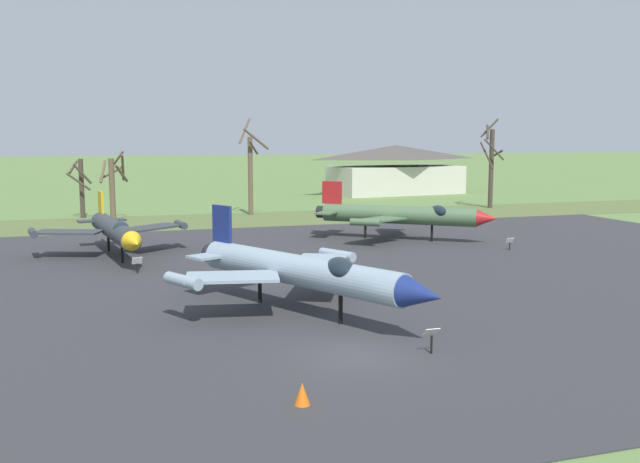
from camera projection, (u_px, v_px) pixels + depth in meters
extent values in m
plane|color=#607F42|center=(358.00, 356.00, 24.75)|extent=(600.00, 600.00, 0.00)
cube|color=#333335|center=(268.00, 281.00, 37.58)|extent=(76.24, 45.31, 0.05)
cube|color=#586937|center=(196.00, 221.00, 64.63)|extent=(136.24, 12.00, 0.06)
cylinder|color=#4C6B47|center=(398.00, 215.00, 52.65)|extent=(10.07, 8.35, 1.36)
cone|color=#B21E1E|center=(487.00, 218.00, 50.36)|extent=(1.88, 1.85, 1.25)
cylinder|color=black|center=(322.00, 212.00, 54.79)|extent=(1.17, 1.21, 0.95)
ellipsoid|color=#19232D|center=(438.00, 211.00, 51.55)|extent=(0.98, 1.85, 0.92)
cube|color=#4C6B47|center=(379.00, 220.00, 50.48)|extent=(4.40, 3.59, 0.13)
cube|color=#4C6B47|center=(397.00, 212.00, 55.37)|extent=(2.90, 4.29, 0.13)
cylinder|color=#4C6B47|center=(365.00, 222.00, 48.82)|extent=(2.02, 1.74, 0.51)
cylinder|color=#4C6B47|center=(398.00, 210.00, 57.34)|extent=(2.02, 1.74, 0.51)
cube|color=#B21E1E|center=(332.00, 192.00, 54.30)|extent=(1.34, 1.11, 1.75)
cube|color=#4C6B47|center=(327.00, 213.00, 53.21)|extent=(2.33, 2.48, 0.13)
cube|color=#4C6B47|center=(339.00, 209.00, 55.72)|extent=(2.33, 2.48, 0.13)
cylinder|color=black|center=(432.00, 234.00, 51.92)|extent=(0.18, 0.18, 1.27)
cylinder|color=black|center=(365.00, 230.00, 53.72)|extent=(0.18, 0.18, 1.27)
cylinder|color=black|center=(510.00, 247.00, 48.00)|extent=(0.08, 0.08, 0.55)
cube|color=white|center=(510.00, 240.00, 47.94)|extent=(0.58, 0.26, 0.36)
cylinder|color=#33383D|center=(114.00, 230.00, 45.04)|extent=(2.90, 11.03, 1.27)
cone|color=yellow|center=(135.00, 243.00, 39.44)|extent=(1.40, 1.80, 1.16)
cylinder|color=black|center=(100.00, 221.00, 50.13)|extent=(0.98, 0.82, 0.89)
ellipsoid|color=#19232D|center=(121.00, 229.00, 42.97)|extent=(1.02, 1.92, 0.96)
cube|color=#33383D|center=(68.00, 232.00, 44.74)|extent=(4.61, 3.34, 0.12)
cube|color=#33383D|center=(153.00, 227.00, 47.13)|extent=(4.56, 4.15, 0.12)
cylinder|color=#33383D|center=(33.00, 233.00, 44.33)|extent=(0.77, 2.07, 0.47)
cylinder|color=#33383D|center=(181.00, 225.00, 48.55)|extent=(0.77, 2.07, 0.47)
cube|color=yellow|center=(101.00, 202.00, 49.28)|extent=(0.36, 1.41, 1.54)
cube|color=#33383D|center=(88.00, 221.00, 48.95)|extent=(1.54, 1.38, 0.12)
cube|color=#33383D|center=(115.00, 220.00, 49.78)|extent=(1.54, 1.38, 0.12)
cylinder|color=black|center=(122.00, 254.00, 43.06)|extent=(0.17, 0.17, 1.18)
cylinder|color=black|center=(109.00, 244.00, 47.34)|extent=(0.17, 0.17, 1.18)
cylinder|color=black|center=(137.00, 269.00, 39.67)|extent=(0.08, 0.08, 0.61)
cube|color=white|center=(137.00, 261.00, 39.60)|extent=(0.62, 0.36, 0.41)
cylinder|color=#8EA3B2|center=(298.00, 270.00, 30.51)|extent=(6.59, 11.15, 1.36)
cone|color=navy|center=(423.00, 295.00, 25.74)|extent=(1.91, 2.12, 1.26)
cylinder|color=black|center=(214.00, 254.00, 34.86)|extent=(1.19, 1.10, 0.96)
ellipsoid|color=#19232D|center=(341.00, 270.00, 28.64)|extent=(1.10, 2.07, 1.04)
cube|color=#8EA3B2|center=(232.00, 277.00, 29.56)|extent=(4.27, 2.94, 0.13)
cube|color=#8EA3B2|center=(320.00, 262.00, 33.24)|extent=(3.70, 4.50, 0.13)
cylinder|color=#8EA3B2|center=(183.00, 281.00, 28.73)|extent=(1.45, 2.18, 0.51)
cylinder|color=#8EA3B2|center=(337.00, 255.00, 35.15)|extent=(1.45, 2.18, 0.51)
cube|color=navy|center=(222.00, 224.00, 34.12)|extent=(0.77, 1.29, 1.81)
cube|color=#8EA3B2|center=(207.00, 256.00, 33.47)|extent=(1.99, 1.85, 0.13)
cube|color=#8EA3B2|center=(242.00, 251.00, 34.95)|extent=(1.99, 1.85, 0.13)
cylinder|color=black|center=(341.00, 310.00, 28.86)|extent=(0.18, 0.18, 1.27)
cylinder|color=black|center=(260.00, 291.00, 32.52)|extent=(0.18, 0.18, 1.27)
cylinder|color=black|center=(431.00, 345.00, 24.91)|extent=(0.08, 0.08, 0.70)
cube|color=white|center=(432.00, 332.00, 24.84)|extent=(0.57, 0.27, 0.28)
cylinder|color=#42382D|center=(82.00, 189.00, 66.99)|extent=(0.45, 0.45, 5.74)
cylinder|color=#42382D|center=(82.00, 174.00, 66.11)|extent=(1.75, 0.53, 2.01)
cylinder|color=#42382D|center=(73.00, 167.00, 66.82)|extent=(0.92, 1.60, 1.23)
cylinder|color=#42382D|center=(78.00, 182.00, 65.84)|extent=(2.23, 0.74, 1.73)
cylinder|color=brown|center=(112.00, 190.00, 65.30)|extent=(0.52, 0.52, 5.83)
cylinder|color=brown|center=(118.00, 159.00, 65.59)|extent=(1.26, 1.45, 1.61)
cylinder|color=brown|center=(121.00, 173.00, 64.87)|extent=(1.34, 2.01, 1.77)
cylinder|color=brown|center=(103.00, 172.00, 65.07)|extent=(0.75, 1.75, 2.09)
cylinder|color=brown|center=(111.00, 173.00, 66.16)|extent=(2.33, 0.24, 1.35)
cylinder|color=brown|center=(123.00, 167.00, 65.29)|extent=(0.36, 2.26, 2.57)
cylinder|color=brown|center=(250.00, 176.00, 69.55)|extent=(0.48, 0.48, 7.83)
cylinder|color=brown|center=(253.00, 148.00, 68.82)|extent=(1.13, 0.73, 1.39)
cylinder|color=brown|center=(245.00, 131.00, 69.39)|extent=(1.45, 1.07, 2.54)
cylinder|color=brown|center=(256.00, 139.00, 67.96)|extent=(2.75, 0.97, 2.12)
cylinder|color=#42382D|center=(491.00, 169.00, 76.52)|extent=(0.51, 0.51, 8.67)
cylinder|color=#42382D|center=(494.00, 150.00, 75.20)|extent=(2.19, 0.89, 2.34)
cylinder|color=#42382D|center=(497.00, 154.00, 76.76)|extent=(0.70, 1.72, 0.98)
cylinder|color=#42382D|center=(489.00, 128.00, 76.84)|extent=(2.01, 0.59, 2.08)
cylinder|color=#42382D|center=(488.00, 132.00, 76.08)|extent=(0.84, 1.23, 1.61)
cylinder|color=#42382D|center=(487.00, 155.00, 75.78)|extent=(0.90, 1.83, 2.92)
cube|color=beige|center=(396.00, 180.00, 96.96)|extent=(18.75, 10.31, 3.85)
pyramid|color=#4C4742|center=(396.00, 152.00, 96.44)|extent=(19.68, 10.82, 1.94)
cone|color=orange|center=(302.00, 394.00, 20.10)|extent=(0.50, 0.50, 0.72)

